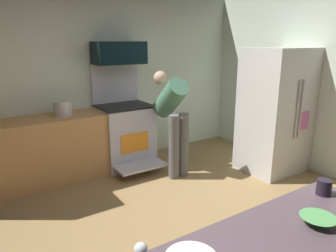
{
  "coord_description": "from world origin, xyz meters",
  "views": [
    {
      "loc": [
        -1.72,
        -2.25,
        1.89
      ],
      "look_at": [
        -0.04,
        0.3,
        1.05
      ],
      "focal_mm": 33.66,
      "sensor_mm": 36.0,
      "label": 1
    }
  ],
  "objects_px": {
    "stock_pot": "(62,108)",
    "mug_tea": "(324,187)",
    "person_cook": "(173,114)",
    "oven_range": "(125,133)",
    "microwave": "(119,53)",
    "wine_glass_near": "(141,251)",
    "mixing_bowl_prep": "(318,220)",
    "refrigerator": "(276,111)"
  },
  "relations": [
    {
      "from": "stock_pot",
      "to": "mug_tea",
      "type": "bearing_deg",
      "value": -75.9
    },
    {
      "from": "stock_pot",
      "to": "person_cook",
      "type": "bearing_deg",
      "value": -27.21
    },
    {
      "from": "oven_range",
      "to": "person_cook",
      "type": "xyz_separation_m",
      "value": [
        0.43,
        -0.67,
        0.37
      ]
    },
    {
      "from": "oven_range",
      "to": "microwave",
      "type": "distance_m",
      "value": 1.2
    },
    {
      "from": "microwave",
      "to": "mug_tea",
      "type": "distance_m",
      "value": 3.38
    },
    {
      "from": "microwave",
      "to": "person_cook",
      "type": "xyz_separation_m",
      "value": [
        0.43,
        -0.76,
        -0.82
      ]
    },
    {
      "from": "mug_tea",
      "to": "stock_pot",
      "type": "bearing_deg",
      "value": 104.1
    },
    {
      "from": "wine_glass_near",
      "to": "mug_tea",
      "type": "height_order",
      "value": "wine_glass_near"
    },
    {
      "from": "stock_pot",
      "to": "mixing_bowl_prep",
      "type": "bearing_deg",
      "value": -82.44
    },
    {
      "from": "wine_glass_near",
      "to": "mug_tea",
      "type": "relative_size",
      "value": 1.42
    },
    {
      "from": "oven_range",
      "to": "mixing_bowl_prep",
      "type": "distance_m",
      "value": 3.44
    },
    {
      "from": "refrigerator",
      "to": "person_cook",
      "type": "xyz_separation_m",
      "value": [
        -1.34,
        0.69,
        -0.01
      ]
    },
    {
      "from": "mixing_bowl_prep",
      "to": "stock_pot",
      "type": "relative_size",
      "value": 0.85
    },
    {
      "from": "oven_range",
      "to": "wine_glass_near",
      "type": "relative_size",
      "value": 10.4
    },
    {
      "from": "oven_range",
      "to": "mixing_bowl_prep",
      "type": "height_order",
      "value": "oven_range"
    },
    {
      "from": "mixing_bowl_prep",
      "to": "stock_pot",
      "type": "distance_m",
      "value": 3.43
    },
    {
      "from": "person_cook",
      "to": "mixing_bowl_prep",
      "type": "bearing_deg",
      "value": -107.83
    },
    {
      "from": "refrigerator",
      "to": "wine_glass_near",
      "type": "xyz_separation_m",
      "value": [
        -3.21,
        -1.83,
        0.11
      ]
    },
    {
      "from": "mixing_bowl_prep",
      "to": "wine_glass_near",
      "type": "height_order",
      "value": "wine_glass_near"
    },
    {
      "from": "oven_range",
      "to": "mug_tea",
      "type": "relative_size",
      "value": 14.83
    },
    {
      "from": "person_cook",
      "to": "stock_pot",
      "type": "xyz_separation_m",
      "value": [
        -1.33,
        0.68,
        0.12
      ]
    },
    {
      "from": "mixing_bowl_prep",
      "to": "mug_tea",
      "type": "relative_size",
      "value": 1.9
    },
    {
      "from": "mug_tea",
      "to": "person_cook",
      "type": "bearing_deg",
      "value": 78.47
    },
    {
      "from": "oven_range",
      "to": "refrigerator",
      "type": "relative_size",
      "value": 0.86
    },
    {
      "from": "person_cook",
      "to": "mug_tea",
      "type": "xyz_separation_m",
      "value": [
        -0.52,
        -2.54,
        0.07
      ]
    },
    {
      "from": "mug_tea",
      "to": "mixing_bowl_prep",
      "type": "bearing_deg",
      "value": -152.81
    },
    {
      "from": "oven_range",
      "to": "person_cook",
      "type": "relative_size",
      "value": 1.06
    },
    {
      "from": "refrigerator",
      "to": "person_cook",
      "type": "height_order",
      "value": "refrigerator"
    },
    {
      "from": "person_cook",
      "to": "mixing_bowl_prep",
      "type": "distance_m",
      "value": 2.86
    },
    {
      "from": "person_cook",
      "to": "stock_pot",
      "type": "relative_size",
      "value": 6.23
    },
    {
      "from": "person_cook",
      "to": "mug_tea",
      "type": "relative_size",
      "value": 13.99
    },
    {
      "from": "wine_glass_near",
      "to": "stock_pot",
      "type": "height_order",
      "value": "stock_pot"
    },
    {
      "from": "wine_glass_near",
      "to": "mixing_bowl_prep",
      "type": "bearing_deg",
      "value": -11.62
    },
    {
      "from": "microwave",
      "to": "person_cook",
      "type": "height_order",
      "value": "microwave"
    },
    {
      "from": "person_cook",
      "to": "stock_pot",
      "type": "bearing_deg",
      "value": 152.79
    },
    {
      "from": "microwave",
      "to": "mixing_bowl_prep",
      "type": "distance_m",
      "value": 3.59
    },
    {
      "from": "oven_range",
      "to": "person_cook",
      "type": "distance_m",
      "value": 0.88
    },
    {
      "from": "stock_pot",
      "to": "wine_glass_near",
      "type": "bearing_deg",
      "value": -99.67
    },
    {
      "from": "oven_range",
      "to": "mug_tea",
      "type": "height_order",
      "value": "oven_range"
    },
    {
      "from": "microwave",
      "to": "oven_range",
      "type": "bearing_deg",
      "value": -90.0
    },
    {
      "from": "mixing_bowl_prep",
      "to": "wine_glass_near",
      "type": "distance_m",
      "value": 1.02
    },
    {
      "from": "refrigerator",
      "to": "oven_range",
      "type": "bearing_deg",
      "value": 142.48
    }
  ]
}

